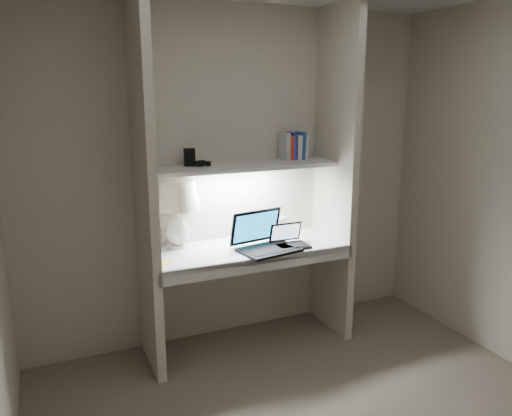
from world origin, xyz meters
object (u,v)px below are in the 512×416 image
laptop_netbook (289,241)px  book_row (293,146)px  speaker (280,225)px  laptop_main (264,241)px  table_lamp (177,202)px

laptop_netbook → book_row: book_row is taller
speaker → laptop_netbook: bearing=-119.7°
laptop_main → book_row: (0.38, 0.29, 0.63)m
speaker → table_lamp: bearing=168.5°
laptop_netbook → speaker: laptop_netbook is taller
laptop_netbook → book_row: (0.18, 0.30, 0.66)m
laptop_main → speaker: laptop_main is taller
laptop_main → laptop_netbook: 0.20m
laptop_main → laptop_netbook: (0.20, -0.01, -0.02)m
speaker → book_row: size_ratio=0.63×
laptop_main → book_row: book_row is taller
speaker → book_row: (0.09, -0.03, 0.63)m
book_row → laptop_main: bearing=-142.4°
table_lamp → book_row: bearing=0.7°
table_lamp → speaker: table_lamp is taller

